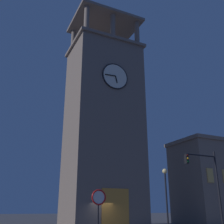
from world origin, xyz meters
The scene contains 4 objects.
clocktower centered at (-1.61, -4.00, 12.16)m, with size 9.41×7.55×30.15m.
traffic_signal_near centered at (-5.25, 9.63, 4.30)m, with size 3.27×0.41×6.59m.
street_lamp centered at (-2.90, 6.86, 3.66)m, with size 0.44×0.44×5.27m.
no_horn_sign centered at (6.24, 13.73, 2.22)m, with size 0.78×0.14×2.84m.
Camera 1 is at (11.76, 27.06, 1.88)m, focal length 43.77 mm.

